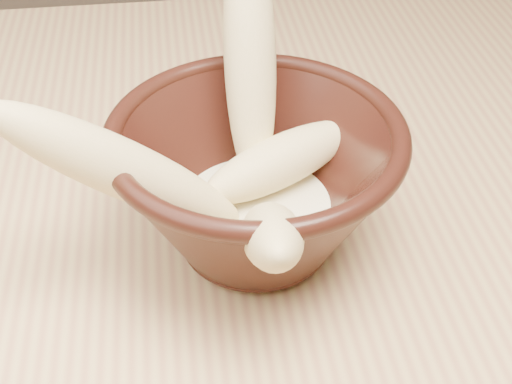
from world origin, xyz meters
TOP-DOWN VIEW (x-y plane):
  - table at (0.00, 0.00)m, footprint 1.20×0.80m
  - bowl at (0.16, -0.07)m, footprint 0.22×0.22m
  - milk_puddle at (0.16, -0.07)m, footprint 0.12×0.12m
  - banana_upright at (0.16, -0.00)m, footprint 0.05×0.13m
  - banana_left at (0.06, -0.10)m, footprint 0.19×0.06m
  - banana_across at (0.18, -0.05)m, footprint 0.14×0.10m
  - banana_front at (0.16, -0.15)m, footprint 0.05×0.14m

SIDE VIEW (x-z plane):
  - table at x=0.00m, z-range 0.30..1.05m
  - milk_puddle at x=0.16m, z-range 0.78..0.80m
  - bowl at x=0.16m, z-range 0.76..0.88m
  - banana_across at x=0.18m, z-range 0.80..0.85m
  - banana_front at x=0.16m, z-range 0.78..0.89m
  - banana_left at x=0.06m, z-range 0.78..0.94m
  - banana_upright at x=0.16m, z-range 0.79..0.98m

